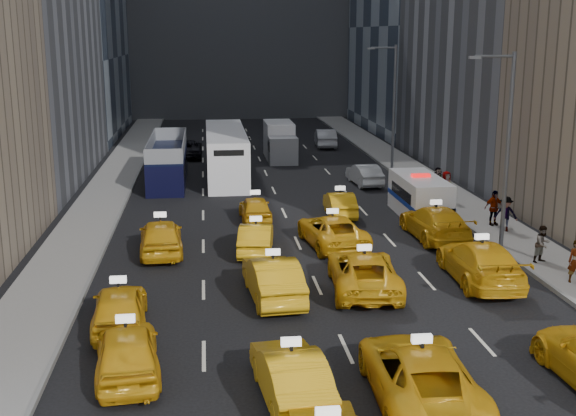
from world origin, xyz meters
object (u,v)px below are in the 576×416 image
object	(u,v)px
double_decker	(168,160)
city_bus	(226,154)
nypd_van	(420,197)
pedestrian_0	(576,262)
box_truck	(280,142)

from	to	relation	value
double_decker	city_bus	world-z (taller)	city_bus
nypd_van	city_bus	distance (m)	16.21
pedestrian_0	city_bus	bearing A→B (deg)	135.79
box_truck	double_decker	bearing A→B (deg)	-134.65
double_decker	pedestrian_0	size ratio (longest dim) A/B	5.99
city_bus	pedestrian_0	bearing A→B (deg)	-69.52
double_decker	pedestrian_0	xyz separation A→B (m)	(16.95, -22.88, -0.46)
city_bus	pedestrian_0	xyz separation A→B (m)	(13.02, -24.22, -0.61)
nypd_van	city_bus	world-z (taller)	city_bus
city_bus	pedestrian_0	distance (m)	27.51
city_bus	box_truck	size ratio (longest dim) A/B	2.03
box_truck	pedestrian_0	size ratio (longest dim) A/B	3.69
double_decker	box_truck	distance (m)	11.71
nypd_van	city_bus	bearing A→B (deg)	123.05
box_truck	city_bus	bearing A→B (deg)	-122.15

